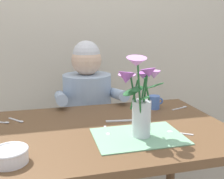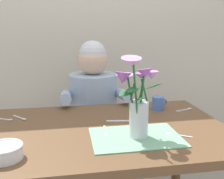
{
  "view_description": "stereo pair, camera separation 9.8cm",
  "coord_description": "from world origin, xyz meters",
  "px_view_note": "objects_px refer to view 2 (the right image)",
  "views": [
    {
      "loc": [
        -0.28,
        -1.18,
        1.22
      ],
      "look_at": [
        0.04,
        0.05,
        0.92
      ],
      "focal_mm": 42.08,
      "sensor_mm": 36.0,
      "label": 1
    },
    {
      "loc": [
        -0.18,
        -1.2,
        1.22
      ],
      "look_at": [
        0.04,
        0.05,
        0.92
      ],
      "focal_mm": 42.08,
      "sensor_mm": 36.0,
      "label": 2
    }
  ],
  "objects_px": {
    "flower_vase": "(136,98)",
    "seated_person": "(93,120)",
    "tea_cup": "(158,103)",
    "ceramic_bowl": "(5,151)",
    "dinner_knife": "(124,121)"
  },
  "relations": [
    {
      "from": "seated_person",
      "to": "tea_cup",
      "type": "distance_m",
      "value": 0.56
    },
    {
      "from": "dinner_knife",
      "to": "tea_cup",
      "type": "xyz_separation_m",
      "value": [
        0.24,
        0.17,
        0.04
      ]
    },
    {
      "from": "seated_person",
      "to": "ceramic_bowl",
      "type": "height_order",
      "value": "seated_person"
    },
    {
      "from": "tea_cup",
      "to": "flower_vase",
      "type": "bearing_deg",
      "value": -122.1
    },
    {
      "from": "dinner_knife",
      "to": "tea_cup",
      "type": "relative_size",
      "value": 2.04
    },
    {
      "from": "flower_vase",
      "to": "seated_person",
      "type": "bearing_deg",
      "value": 98.52
    },
    {
      "from": "ceramic_bowl",
      "to": "dinner_knife",
      "type": "height_order",
      "value": "ceramic_bowl"
    },
    {
      "from": "seated_person",
      "to": "flower_vase",
      "type": "xyz_separation_m",
      "value": [
        0.11,
        -0.76,
        0.36
      ]
    },
    {
      "from": "seated_person",
      "to": "tea_cup",
      "type": "relative_size",
      "value": 12.2
    },
    {
      "from": "ceramic_bowl",
      "to": "tea_cup",
      "type": "relative_size",
      "value": 1.46
    },
    {
      "from": "seated_person",
      "to": "tea_cup",
      "type": "bearing_deg",
      "value": -44.78
    },
    {
      "from": "tea_cup",
      "to": "dinner_knife",
      "type": "bearing_deg",
      "value": -145.73
    },
    {
      "from": "flower_vase",
      "to": "ceramic_bowl",
      "type": "bearing_deg",
      "value": -169.29
    },
    {
      "from": "flower_vase",
      "to": "dinner_knife",
      "type": "distance_m",
      "value": 0.28
    },
    {
      "from": "dinner_knife",
      "to": "tea_cup",
      "type": "distance_m",
      "value": 0.3
    }
  ]
}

